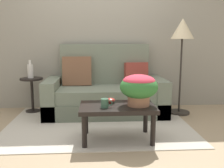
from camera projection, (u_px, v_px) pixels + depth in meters
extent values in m
plane|color=tan|center=(98.00, 128.00, 3.45)|extent=(14.00, 14.00, 0.00)
cube|color=gray|center=(97.00, 31.00, 4.43)|extent=(6.40, 0.12, 2.72)
cube|color=beige|center=(98.00, 124.00, 3.61)|extent=(2.57, 1.85, 0.01)
cube|color=#626B59|center=(106.00, 107.00, 4.11)|extent=(1.92, 0.89, 0.25)
cube|color=slate|center=(106.00, 94.00, 4.05)|extent=(1.51, 0.80, 0.20)
cube|color=slate|center=(105.00, 70.00, 4.38)|extent=(1.51, 0.16, 0.91)
cube|color=slate|center=(52.00, 97.00, 4.03)|extent=(0.21, 0.89, 0.58)
cube|color=slate|center=(157.00, 96.00, 4.14)|extent=(0.21, 0.89, 0.58)
cube|color=brown|center=(77.00, 71.00, 4.20)|extent=(0.48, 0.19, 0.49)
cube|color=#93382D|center=(136.00, 74.00, 4.25)|extent=(0.40, 0.24, 0.40)
cylinder|color=black|center=(84.00, 132.00, 2.78)|extent=(0.06, 0.06, 0.38)
cylinder|color=black|center=(153.00, 130.00, 2.83)|extent=(0.06, 0.06, 0.38)
cylinder|color=black|center=(86.00, 120.00, 3.21)|extent=(0.06, 0.06, 0.38)
cylinder|color=black|center=(145.00, 119.00, 3.26)|extent=(0.06, 0.06, 0.38)
cube|color=black|center=(117.00, 107.00, 2.98)|extent=(0.89, 0.55, 0.05)
cylinder|color=black|center=(33.00, 111.00, 4.25)|extent=(0.24, 0.24, 0.03)
cylinder|color=black|center=(32.00, 95.00, 4.21)|extent=(0.04, 0.04, 0.52)
cylinder|color=black|center=(31.00, 79.00, 4.16)|extent=(0.37, 0.37, 0.03)
cylinder|color=#2D2823|center=(179.00, 112.00, 4.17)|extent=(0.35, 0.35, 0.03)
cylinder|color=#2D2823|center=(180.00, 76.00, 4.07)|extent=(0.03, 0.03, 1.19)
cone|color=beige|center=(183.00, 29.00, 3.94)|extent=(0.36, 0.36, 0.32)
cylinder|color=#A36B4C|center=(139.00, 100.00, 2.96)|extent=(0.26, 0.26, 0.13)
ellipsoid|color=#337533|center=(139.00, 87.00, 2.93)|extent=(0.45, 0.45, 0.28)
ellipsoid|color=#DB384C|center=(139.00, 81.00, 2.92)|extent=(0.38, 0.38, 0.15)
cylinder|color=#3D664C|center=(105.00, 103.00, 2.87)|extent=(0.09, 0.09, 0.10)
torus|color=#3D664C|center=(110.00, 103.00, 2.87)|extent=(0.07, 0.01, 0.07)
cylinder|color=#B2382D|center=(110.00, 102.00, 3.09)|extent=(0.05, 0.05, 0.02)
ellipsoid|color=#B2382D|center=(110.00, 100.00, 3.08)|extent=(0.12, 0.12, 0.05)
cylinder|color=silver|center=(30.00, 71.00, 4.15)|extent=(0.09, 0.09, 0.22)
cylinder|color=silver|center=(30.00, 62.00, 4.12)|extent=(0.04, 0.04, 0.07)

